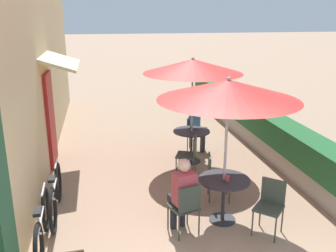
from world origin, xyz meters
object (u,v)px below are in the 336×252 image
(coffee_cup_near, at_px, (227,178))
(cafe_chair_near_left, at_px, (270,202))
(patio_umbrella_mid, at_px, (193,66))
(coffee_cup_mid, at_px, (191,127))
(seated_patron_near_back, at_px, (183,192))
(cafe_chair_mid_right, at_px, (193,131))
(bicycle_second, at_px, (56,195))
(cafe_chair_near_back, at_px, (186,205))
(patio_table_near, at_px, (224,189))
(seated_patron_mid_right, at_px, (197,124))
(cafe_chair_near_right, at_px, (215,173))
(patio_umbrella_near, at_px, (228,90))
(bicycle_leaning, at_px, (42,227))
(patio_table_mid, at_px, (191,138))
(cafe_chair_mid_left, at_px, (190,152))

(coffee_cup_near, bearing_deg, cafe_chair_near_left, -33.48)
(patio_umbrella_mid, bearing_deg, coffee_cup_mid, 79.26)
(seated_patron_near_back, distance_m, coffee_cup_near, 0.78)
(seated_patron_near_back, bearing_deg, cafe_chair_mid_right, 56.09)
(patio_umbrella_mid, relative_size, bicycle_second, 1.35)
(cafe_chair_near_back, bearing_deg, cafe_chair_near_left, -24.26)
(patio_table_near, height_order, seated_patron_near_back, seated_patron_near_back)
(cafe_chair_near_back, relative_size, seated_patron_near_back, 0.70)
(seated_patron_mid_right, bearing_deg, coffee_cup_mid, -5.12)
(coffee_cup_near, bearing_deg, cafe_chair_mid_right, 84.84)
(coffee_cup_near, distance_m, patio_umbrella_mid, 3.05)
(cafe_chair_near_right, xyz_separation_m, cafe_chair_mid_right, (0.24, 2.59, 0.00))
(patio_umbrella_near, distance_m, seated_patron_near_back, 1.72)
(patio_umbrella_mid, relative_size, coffee_cup_mid, 27.06)
(cafe_chair_near_right, distance_m, cafe_chair_mid_right, 2.60)
(bicycle_leaning, bearing_deg, cafe_chair_near_right, 17.21)
(seated_patron_near_back, height_order, coffee_cup_near, seated_patron_near_back)
(cafe_chair_near_right, height_order, patio_table_mid, cafe_chair_near_right)
(cafe_chair_near_left, relative_size, cafe_chair_mid_right, 1.00)
(patio_umbrella_near, relative_size, patio_table_mid, 2.89)
(seated_patron_mid_right, bearing_deg, cafe_chair_near_left, 25.15)
(bicycle_leaning, bearing_deg, cafe_chair_near_back, -2.79)
(patio_table_mid, distance_m, patio_umbrella_mid, 1.66)
(patio_umbrella_near, height_order, patio_table_mid, patio_umbrella_near)
(coffee_cup_mid, bearing_deg, seated_patron_near_back, -106.61)
(patio_table_near, bearing_deg, cafe_chair_near_back, -157.17)
(cafe_chair_mid_right, height_order, bicycle_second, cafe_chair_mid_right)
(cafe_chair_near_right, relative_size, patio_umbrella_mid, 0.36)
(bicycle_leaning, bearing_deg, coffee_cup_mid, 43.13)
(patio_table_near, xyz_separation_m, coffee_cup_near, (0.02, -0.07, 0.23))
(cafe_chair_near_right, xyz_separation_m, seated_patron_near_back, (-0.83, -0.95, 0.17))
(coffee_cup_mid, height_order, bicycle_leaning, coffee_cup_mid)
(patio_table_mid, bearing_deg, cafe_chair_near_left, -80.83)
(cafe_chair_near_left, relative_size, coffee_cup_near, 9.67)
(seated_patron_near_back, height_order, patio_table_mid, seated_patron_near_back)
(patio_table_mid, bearing_deg, cafe_chair_near_right, -90.51)
(cafe_chair_near_left, xyz_separation_m, cafe_chair_mid_right, (-0.28, 3.81, 0.00))
(patio_table_near, relative_size, bicycle_second, 0.47)
(bicycle_second, bearing_deg, cafe_chair_near_left, -20.03)
(cafe_chair_mid_right, distance_m, bicycle_leaning, 4.82)
(patio_table_mid, xyz_separation_m, cafe_chair_mid_left, (-0.22, -0.73, -0.05))
(cafe_chair_mid_right, height_order, seated_patron_mid_right, seated_patron_mid_right)
(cafe_chair_near_right, height_order, seated_patron_near_back, seated_patron_near_back)
(cafe_chair_near_right, bearing_deg, coffee_cup_mid, -168.18)
(coffee_cup_mid, xyz_separation_m, bicycle_leaning, (-2.98, -3.00, -0.43))
(seated_patron_near_back, relative_size, bicycle_leaning, 0.70)
(cafe_chair_near_right, relative_size, cafe_chair_mid_left, 1.00)
(cafe_chair_near_back, xyz_separation_m, patio_umbrella_mid, (0.82, 2.92, 1.72))
(cafe_chair_mid_left, distance_m, cafe_chair_mid_right, 1.53)
(cafe_chair_mid_right, bearing_deg, coffee_cup_near, 17.36)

